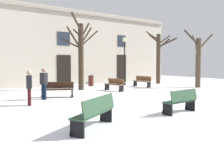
% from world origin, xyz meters
% --- Properties ---
extents(ground_plane, '(37.07, 37.07, 0.00)m').
position_xyz_m(ground_plane, '(0.00, 0.00, 0.00)').
color(ground_plane, white).
extents(building_facade, '(23.17, 0.60, 6.49)m').
position_xyz_m(building_facade, '(0.01, 9.15, 3.31)').
color(building_facade, '#BCB29E').
rests_on(building_facade, ground).
extents(tree_foreground, '(1.99, 1.73, 4.62)m').
position_xyz_m(tree_foreground, '(8.09, 1.79, 2.15)').
color(tree_foreground, '#4C3D2D').
rests_on(tree_foreground, ground).
extents(tree_right_of_center, '(2.35, 2.18, 5.14)m').
position_xyz_m(tree_right_of_center, '(-0.16, 5.45, 2.65)').
color(tree_right_of_center, '#382B1E').
rests_on(tree_right_of_center, ground).
extents(tree_left_of_center, '(2.35, 1.97, 4.86)m').
position_xyz_m(tree_left_of_center, '(8.06, 5.88, 2.55)').
color(tree_left_of_center, '#423326').
rests_on(tree_left_of_center, ground).
extents(streetlamp, '(0.30, 0.30, 4.14)m').
position_xyz_m(streetlamp, '(4.43, 6.38, 2.52)').
color(streetlamp, black).
rests_on(streetlamp, ground).
extents(litter_bin, '(0.45, 0.45, 0.86)m').
position_xyz_m(litter_bin, '(1.74, 7.40, 0.43)').
color(litter_bin, '#4C1E19').
rests_on(litter_bin, ground).
extents(bench_facing_shops, '(0.66, 1.62, 0.84)m').
position_xyz_m(bench_facing_shops, '(1.51, 3.68, 0.43)').
color(bench_facing_shops, brown).
rests_on(bench_facing_shops, ground).
extents(bench_far_corner, '(1.82, 1.38, 0.95)m').
position_xyz_m(bench_far_corner, '(-4.15, -3.40, 0.49)').
color(bench_far_corner, '#2D4C33').
rests_on(bench_far_corner, ground).
extents(bench_back_to_back_right, '(1.57, 0.57, 0.91)m').
position_xyz_m(bench_back_to_back_right, '(-0.41, -3.43, 0.46)').
color(bench_back_to_back_right, '#2D4C33').
rests_on(bench_back_to_back_right, ground).
extents(bench_back_to_back_left, '(1.74, 1.29, 0.85)m').
position_xyz_m(bench_back_to_back_left, '(-2.78, 3.07, 0.44)').
color(bench_back_to_back_left, '#3D2819').
rests_on(bench_back_to_back_left, ground).
extents(bench_by_litter_bin, '(0.65, 1.59, 0.86)m').
position_xyz_m(bench_by_litter_bin, '(4.77, 4.48, 0.45)').
color(bench_by_litter_bin, brown).
rests_on(bench_by_litter_bin, ground).
extents(person_crossing_plaza, '(0.33, 0.43, 1.59)m').
position_xyz_m(person_crossing_plaza, '(-4.75, 1.43, 0.88)').
color(person_crossing_plaza, '#350F0F').
rests_on(person_crossing_plaza, ground).
extents(person_by_shop_door, '(0.34, 0.43, 1.64)m').
position_xyz_m(person_by_shop_door, '(-3.68, 2.69, 0.91)').
color(person_by_shop_door, black).
rests_on(person_by_shop_door, ground).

